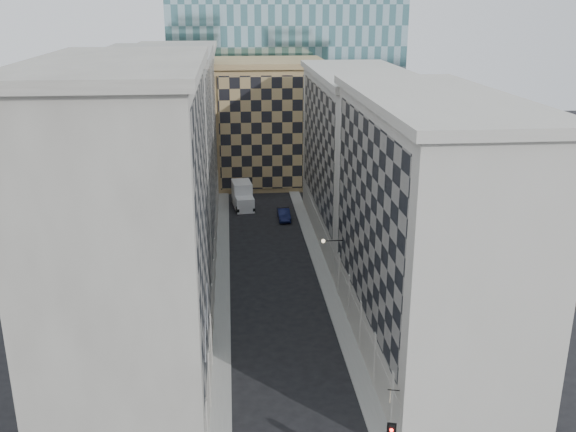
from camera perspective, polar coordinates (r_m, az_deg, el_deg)
sidewalk_west at (r=66.28m, az=-5.84°, el=-5.62°), size 1.50×100.00×0.15m
sidewalk_east at (r=66.92m, az=3.22°, el=-5.30°), size 1.50×100.00×0.15m
bldg_left_a at (r=44.75m, az=-13.69°, el=-1.94°), size 10.80×22.80×23.70m
bldg_left_b at (r=65.80m, az=-11.07°, el=4.33°), size 10.80×22.80×22.70m
bldg_left_c at (r=87.32m, az=-9.72°, el=7.53°), size 10.80×22.80×21.70m
bldg_right_a at (r=50.76m, az=12.19°, el=-1.18°), size 10.80×26.80×20.70m
bldg_right_b at (r=76.03m, az=6.27°, el=5.31°), size 10.80×28.80×19.70m
tan_block at (r=100.17m, az=-1.71°, el=8.37°), size 16.80×14.80×18.80m
church_tower at (r=112.60m, az=-3.35°, el=18.42°), size 7.20×7.20×51.50m
flagpoles_left at (r=41.24m, az=-7.29°, el=-9.17°), size 0.10×6.33×2.33m
bracket_lamp at (r=58.99m, az=3.33°, el=-2.23°), size 1.98×0.36×0.36m
box_truck at (r=88.97m, az=-4.05°, el=1.74°), size 3.13×6.36×3.36m
dark_car at (r=83.60m, az=-0.37°, el=0.14°), size 1.58×4.40×1.44m
shop_sign at (r=41.87m, az=9.10°, el=-15.43°), size 0.74×0.64×0.73m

